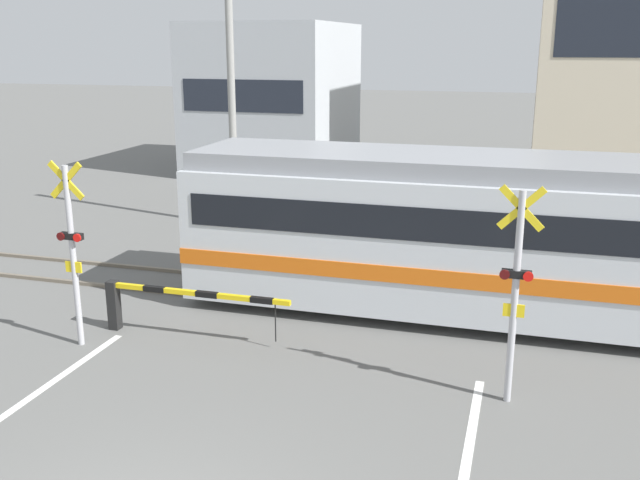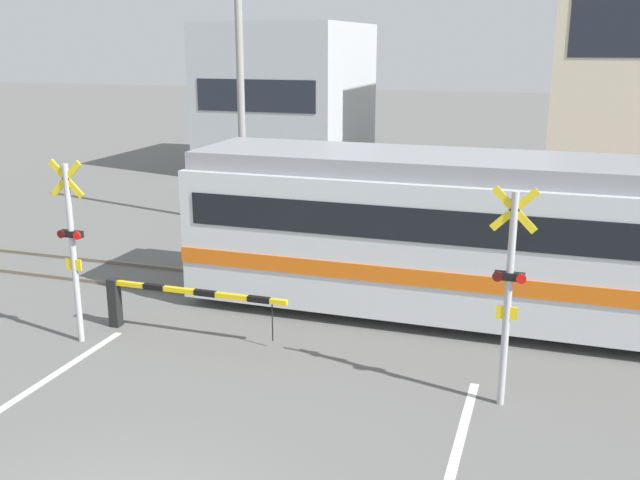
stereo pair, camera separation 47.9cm
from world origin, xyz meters
name	(u,v)px [view 2 (the right image)]	position (x,y,z in m)	size (l,w,h in m)	color
rail_track_near	(324,309)	(0.00, 8.07, 0.04)	(50.00, 0.10, 0.08)	#6B6051
rail_track_far	(343,287)	(0.00, 9.50, 0.04)	(50.00, 0.10, 0.08)	#6B6051
commuter_train	(566,240)	(4.65, 8.79, 1.75)	(15.08, 2.92, 3.28)	silver
crossing_barrier_near	(159,297)	(-2.64, 5.98, 0.71)	(3.72, 0.20, 0.98)	black
crossing_barrier_far	(474,244)	(2.64, 11.74, 0.71)	(3.72, 0.20, 0.98)	black
crossing_signal_left	(72,244)	(-3.84, 5.14, 1.89)	(0.68, 0.15, 3.43)	#B2B2B7
crossing_signal_right	(509,288)	(3.84, 5.14, 1.89)	(0.68, 0.15, 3.43)	#B2B2B7
pedestrian	(367,200)	(-0.77, 14.43, 1.02)	(0.38, 0.23, 1.76)	brown
building_left_of_street	(289,97)	(-6.96, 24.47, 3.12)	(5.94, 7.47, 6.23)	#B2B7BC
building_right_of_street	(634,41)	(6.73, 24.47, 5.49)	(5.48, 7.47, 10.98)	beige
utility_pole_streetside	(241,89)	(-4.59, 14.24, 4.10)	(0.22, 0.22, 8.19)	gray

